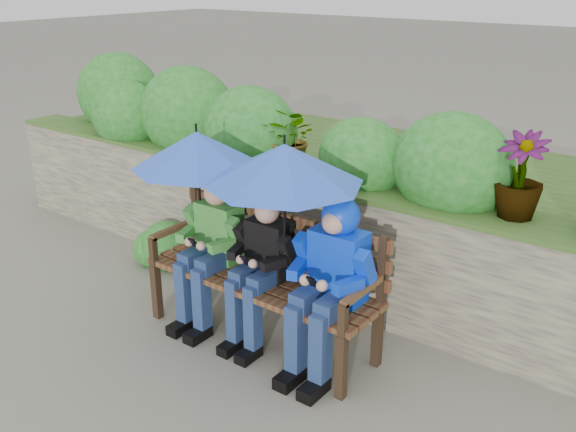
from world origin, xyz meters
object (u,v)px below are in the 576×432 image
Objects in this scene: boy_left at (211,244)px; umbrella_right at (285,164)px; park_bench at (266,269)px; umbrella_left at (197,149)px; boy_right at (330,273)px; boy_middle at (261,263)px.

umbrella_right reaches higher than boy_left.
park_bench is 1.02m from umbrella_left.
umbrella_left is 0.85m from umbrella_right.
boy_left is 1.18× the size of umbrella_left.
park_bench is 1.50× the size of boy_right.
boy_right is (0.59, 0.00, 0.09)m from boy_middle.
park_bench is 0.64m from boy_right.
park_bench is at bearing 172.29° from boy_right.
umbrella_left is (-0.63, -0.02, 0.81)m from park_bench.
boy_right is (0.61, -0.08, 0.18)m from park_bench.
boy_middle is 0.97m from umbrella_left.
park_bench is at bearing 163.90° from umbrella_right.
park_bench is 1.71× the size of umbrella_right.
boy_middle is 1.13× the size of umbrella_left.
umbrella_left reaches higher than boy_left.
park_bench is at bearing 10.94° from boy_left.
umbrella_right reaches higher than umbrella_left.
umbrella_right reaches higher than park_bench.
park_bench is 1.85× the size of umbrella_left.
boy_right is at bearing 0.39° from boy_left.
boy_middle is at bearing -173.43° from umbrella_right.
boy_left is at bearing -169.06° from park_bench.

